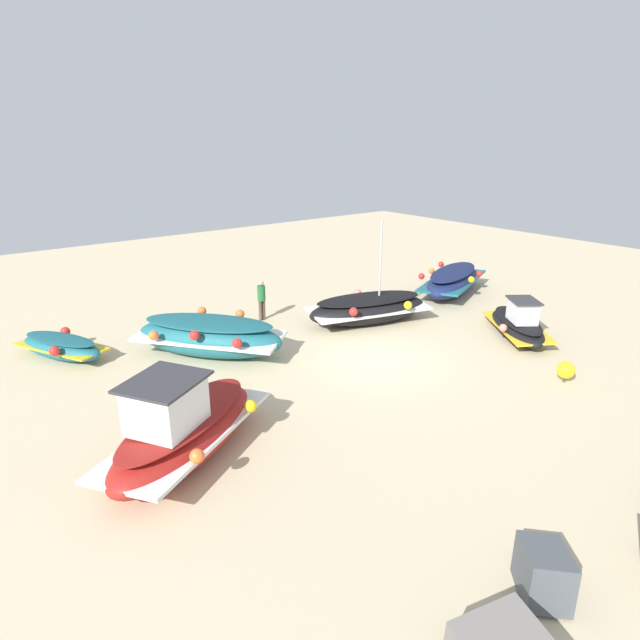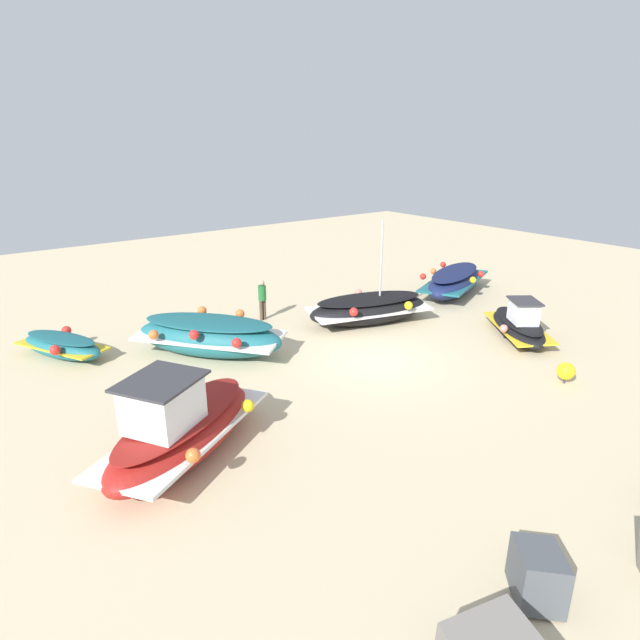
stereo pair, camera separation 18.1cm
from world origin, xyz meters
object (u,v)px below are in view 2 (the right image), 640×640
(fishing_boat_0, at_px, (62,346))
(fishing_boat_5, at_px, (519,325))
(fishing_boat_4, at_px, (209,335))
(fishing_boat_3, at_px, (454,281))
(person_walking, at_px, (262,297))
(fishing_boat_1, at_px, (181,428))
(fishing_boat_2, at_px, (369,309))
(mooring_buoy_0, at_px, (566,371))

(fishing_boat_0, bearing_deg, fishing_boat_5, 32.07)
(fishing_boat_4, bearing_deg, fishing_boat_3, -129.64)
(fishing_boat_3, relative_size, person_walking, 3.38)
(fishing_boat_4, relative_size, fishing_boat_5, 1.33)
(fishing_boat_1, xyz_separation_m, fishing_boat_2, (-9.81, -4.22, -0.15))
(fishing_boat_2, bearing_deg, fishing_boat_3, -158.47)
(fishing_boat_0, height_order, mooring_buoy_0, fishing_boat_0)
(fishing_boat_2, height_order, fishing_boat_3, fishing_boat_2)
(person_walking, xyz_separation_m, mooring_buoy_0, (-4.21, 10.62, -0.56))
(fishing_boat_3, bearing_deg, person_walking, 143.54)
(fishing_boat_5, relative_size, person_walking, 2.36)
(fishing_boat_0, height_order, fishing_boat_2, fishing_boat_2)
(fishing_boat_0, relative_size, fishing_boat_5, 0.91)
(fishing_boat_4, xyz_separation_m, mooring_buoy_0, (-7.57, 8.62, -0.30))
(person_walking, bearing_deg, fishing_boat_4, -64.90)
(fishing_boat_2, height_order, mooring_buoy_0, fishing_boat_2)
(fishing_boat_1, distance_m, fishing_boat_5, 13.13)
(fishing_boat_0, distance_m, person_walking, 7.50)
(person_walking, bearing_deg, mooring_buoy_0, 16.01)
(fishing_boat_1, bearing_deg, fishing_boat_3, 166.39)
(fishing_boat_0, relative_size, fishing_boat_2, 0.67)
(fishing_boat_0, xyz_separation_m, person_walking, (-7.43, 0.88, 0.55))
(fishing_boat_5, height_order, person_walking, person_walking)
(mooring_buoy_0, bearing_deg, fishing_boat_5, -126.67)
(fishing_boat_0, distance_m, fishing_boat_5, 16.28)
(fishing_boat_2, bearing_deg, fishing_boat_1, 39.15)
(fishing_boat_0, bearing_deg, fishing_boat_4, 27.86)
(fishing_boat_1, relative_size, mooring_buoy_0, 7.80)
(fishing_boat_1, distance_m, fishing_boat_3, 16.55)
(fishing_boat_2, relative_size, person_walking, 3.21)
(fishing_boat_2, distance_m, fishing_boat_3, 6.05)
(fishing_boat_5, distance_m, mooring_buoy_0, 3.86)
(fishing_boat_3, bearing_deg, fishing_boat_4, 156.20)
(fishing_boat_4, bearing_deg, fishing_boat_1, 109.61)
(fishing_boat_1, relative_size, fishing_boat_2, 0.97)
(fishing_boat_1, bearing_deg, fishing_boat_0, -114.70)
(fishing_boat_1, relative_size, person_walking, 3.12)
(fishing_boat_2, relative_size, fishing_boat_3, 0.95)
(fishing_boat_2, xyz_separation_m, person_walking, (3.20, -2.92, 0.36))
(fishing_boat_3, bearing_deg, fishing_boat_5, -139.84)
(fishing_boat_1, xyz_separation_m, fishing_boat_5, (-13.12, 0.37, -0.26))
(fishing_boat_5, bearing_deg, fishing_boat_3, -171.10)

